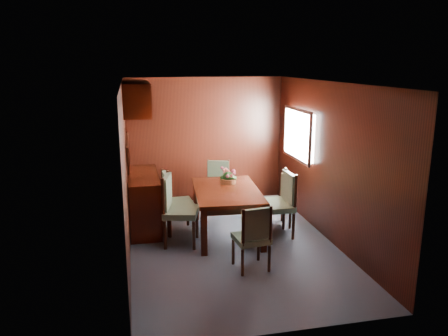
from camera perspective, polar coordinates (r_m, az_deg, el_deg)
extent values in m
plane|color=#3D4453|center=(6.68, 1.04, -9.93)|extent=(4.50, 4.50, 0.00)
cube|color=black|center=(6.13, -12.69, -0.57)|extent=(0.02, 4.50, 2.40)
cube|color=black|center=(6.78, 13.52, 0.75)|extent=(0.02, 4.50, 2.40)
cube|color=black|center=(8.45, -2.40, 3.65)|extent=(3.00, 0.02, 2.40)
cube|color=black|center=(4.23, 8.11, -6.93)|extent=(3.00, 0.02, 2.40)
cube|color=black|center=(6.12, 1.14, 11.11)|extent=(3.00, 4.50, 0.02)
cube|color=white|center=(7.72, 9.99, 4.36)|extent=(0.14, 1.10, 0.80)
cube|color=#B2B2B7|center=(7.69, 9.51, 4.35)|extent=(0.04, 1.20, 0.90)
cube|color=black|center=(7.09, -12.45, 2.03)|extent=(0.03, 1.36, 0.41)
cube|color=silver|center=(7.09, -12.31, 2.03)|extent=(0.01, 1.30, 0.35)
cube|color=black|center=(6.97, -11.40, 8.95)|extent=(0.40, 1.40, 0.50)
cube|color=black|center=(7.30, -10.39, -4.28)|extent=(0.48, 1.40, 0.90)
cube|color=black|center=(6.21, -2.65, -8.42)|extent=(0.10, 0.10, 0.68)
cube|color=black|center=(6.34, 5.20, -7.98)|extent=(0.10, 0.10, 0.68)
cube|color=black|center=(7.57, -3.69, -4.28)|extent=(0.10, 0.10, 0.68)
cube|color=black|center=(7.68, 2.75, -4.01)|extent=(0.10, 0.10, 0.68)
cube|color=black|center=(6.84, 0.35, -3.68)|extent=(0.97, 1.52, 0.10)
cube|color=black|center=(6.81, 0.35, -3.05)|extent=(1.10, 1.65, 0.06)
cylinder|color=black|center=(6.90, -7.07, -7.30)|extent=(0.05, 0.05, 0.43)
cylinder|color=black|center=(6.49, -7.71, -8.70)|extent=(0.05, 0.05, 0.43)
cylinder|color=black|center=(6.84, -3.55, -7.39)|extent=(0.05, 0.05, 0.43)
cylinder|color=black|center=(6.43, -3.96, -8.82)|extent=(0.05, 0.05, 0.43)
cube|color=#556E54|center=(6.56, -5.63, -5.74)|extent=(0.60, 0.62, 0.09)
cylinder|color=black|center=(6.72, -7.31, -2.74)|extent=(0.05, 0.05, 0.58)
cylinder|color=black|center=(6.30, -7.97, -3.88)|extent=(0.05, 0.05, 0.58)
cube|color=#556E54|center=(6.50, -7.44, -3.11)|extent=(0.18, 0.47, 0.49)
cylinder|color=black|center=(7.30, -7.78, -6.24)|extent=(0.05, 0.05, 0.40)
cylinder|color=black|center=(6.92, -7.24, -7.37)|extent=(0.05, 0.05, 0.40)
cylinder|color=black|center=(7.36, -4.75, -5.98)|extent=(0.05, 0.05, 0.40)
cylinder|color=black|center=(6.99, -4.04, -7.08)|extent=(0.05, 0.05, 0.40)
cube|color=#556E54|center=(7.05, -6.01, -4.65)|extent=(0.49, 0.51, 0.08)
cylinder|color=black|center=(7.14, -8.00, -2.23)|extent=(0.05, 0.05, 0.54)
cylinder|color=black|center=(6.74, -7.46, -3.16)|extent=(0.05, 0.05, 0.54)
cube|color=#556E54|center=(6.94, -7.58, -2.51)|extent=(0.10, 0.44, 0.45)
cylinder|color=black|center=(6.86, 9.04, -7.57)|extent=(0.05, 0.05, 0.42)
cylinder|color=black|center=(7.23, 7.79, -6.39)|extent=(0.05, 0.05, 0.42)
cylinder|color=black|center=(6.73, 5.81, -7.90)|extent=(0.05, 0.05, 0.42)
cylinder|color=black|center=(7.10, 4.71, -6.67)|extent=(0.05, 0.05, 0.42)
cube|color=#556E54|center=(6.89, 6.90, -5.00)|extent=(0.47, 0.50, 0.09)
cylinder|color=black|center=(6.69, 9.30, -3.17)|extent=(0.05, 0.05, 0.55)
cylinder|color=black|center=(7.07, 8.02, -2.20)|extent=(0.05, 0.05, 0.55)
cube|color=#556E54|center=(6.86, 8.48, -2.51)|extent=(0.07, 0.45, 0.47)
cylinder|color=black|center=(7.29, 8.62, -6.51)|extent=(0.04, 0.04, 0.35)
cylinder|color=black|center=(7.60, 7.59, -5.61)|extent=(0.04, 0.04, 0.35)
cylinder|color=black|center=(7.17, 6.05, -6.78)|extent=(0.04, 0.04, 0.35)
cylinder|color=black|center=(7.49, 5.12, -5.84)|extent=(0.04, 0.04, 0.35)
cube|color=#556E54|center=(7.31, 6.90, -4.48)|extent=(0.41, 0.43, 0.07)
cylinder|color=black|center=(7.14, 8.82, -3.00)|extent=(0.04, 0.04, 0.47)
cylinder|color=black|center=(7.47, 7.77, -2.23)|extent=(0.04, 0.04, 0.47)
cube|color=#556E54|center=(7.29, 8.15, -2.48)|extent=(0.06, 0.38, 0.40)
cylinder|color=black|center=(5.70, 2.44, -12.26)|extent=(0.04, 0.04, 0.36)
cylinder|color=black|center=(5.84, 5.93, -11.69)|extent=(0.04, 0.04, 0.36)
cylinder|color=black|center=(6.00, 1.20, -10.87)|extent=(0.04, 0.04, 0.36)
cylinder|color=black|center=(6.13, 4.53, -10.37)|extent=(0.04, 0.04, 0.36)
cube|color=#556E54|center=(5.82, 3.56, -9.16)|extent=(0.47, 0.46, 0.07)
cylinder|color=black|center=(5.50, 2.53, -7.81)|extent=(0.04, 0.04, 0.48)
cylinder|color=black|center=(5.64, 6.09, -7.32)|extent=(0.04, 0.04, 0.48)
cube|color=#556E54|center=(5.58, 4.26, -7.32)|extent=(0.40, 0.10, 0.41)
cylinder|color=black|center=(8.23, 0.58, -3.91)|extent=(0.04, 0.04, 0.37)
cylinder|color=black|center=(8.26, -2.04, -3.84)|extent=(0.04, 0.04, 0.37)
cylinder|color=black|center=(7.89, 0.40, -4.70)|extent=(0.04, 0.04, 0.37)
cylinder|color=black|center=(7.92, -2.34, -4.63)|extent=(0.04, 0.04, 0.37)
cube|color=#556E54|center=(8.00, -0.86, -2.62)|extent=(0.54, 0.52, 0.08)
cylinder|color=black|center=(8.10, 0.60, -0.60)|extent=(0.04, 0.04, 0.49)
cylinder|color=black|center=(8.14, -2.06, -0.55)|extent=(0.04, 0.04, 0.49)
cube|color=#556E54|center=(8.10, -0.75, -0.48)|extent=(0.40, 0.17, 0.42)
cylinder|color=#A65D32|center=(7.14, 0.56, -1.69)|extent=(0.25, 0.25, 0.08)
sphere|color=#1A4115|center=(7.12, 0.56, -1.24)|extent=(0.19, 0.19, 0.19)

